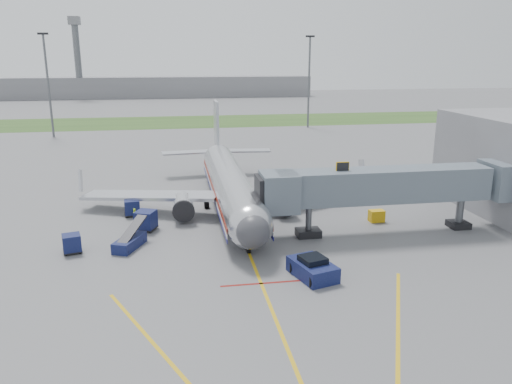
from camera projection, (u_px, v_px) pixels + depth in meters
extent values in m
plane|color=#565659|center=(253.00, 262.00, 40.22)|extent=(400.00, 400.00, 0.00)
cube|color=#2D4C1E|center=(196.00, 122.00, 125.83)|extent=(300.00, 25.00, 0.01)
cube|color=gold|center=(257.00, 272.00, 38.32)|extent=(0.25, 50.00, 0.01)
cube|color=maroon|center=(261.00, 283.00, 36.42)|extent=(6.00, 0.25, 0.01)
cube|color=gold|center=(181.00, 375.00, 25.95)|extent=(9.52, 20.04, 0.01)
cube|color=gold|center=(398.00, 353.00, 27.86)|extent=(9.52, 20.04, 0.01)
cylinder|color=silver|center=(230.00, 184.00, 53.78)|extent=(3.80, 28.00, 3.80)
sphere|color=silver|center=(250.00, 226.00, 40.46)|extent=(3.80, 3.80, 3.80)
sphere|color=#38383D|center=(253.00, 232.00, 39.23)|extent=(2.74, 2.74, 2.74)
cube|color=black|center=(251.00, 221.00, 39.94)|extent=(2.20, 1.20, 0.55)
cone|color=silver|center=(217.00, 155.00, 69.47)|extent=(3.80, 5.00, 3.80)
cube|color=#B7BAC1|center=(216.00, 127.00, 67.94)|extent=(0.35, 4.20, 7.00)
cube|color=#B7BAC1|center=(151.00, 196.00, 52.66)|extent=(15.10, 8.59, 1.13)
cube|color=#B7BAC1|center=(307.00, 189.00, 55.37)|extent=(15.10, 8.59, 1.13)
cylinder|color=silver|center=(183.00, 206.00, 50.46)|extent=(2.10, 3.60, 2.10)
cylinder|color=silver|center=(283.00, 201.00, 52.11)|extent=(2.10, 3.60, 2.10)
cube|color=maroon|center=(248.00, 186.00, 54.18)|extent=(0.05, 28.00, 0.45)
cube|color=navy|center=(248.00, 194.00, 54.42)|extent=(0.05, 28.00, 0.35)
cylinder|color=black|center=(249.00, 249.00, 42.05)|extent=(0.28, 0.70, 0.70)
cylinder|color=black|center=(207.00, 204.00, 54.44)|extent=(0.50, 1.00, 1.00)
cylinder|color=black|center=(254.00, 202.00, 55.26)|extent=(0.50, 1.00, 1.00)
cube|color=slate|center=(383.00, 185.00, 45.83)|extent=(20.00, 3.00, 3.00)
cube|color=slate|center=(279.00, 192.00, 44.33)|extent=(3.20, 3.60, 3.40)
cube|color=black|center=(266.00, 192.00, 44.14)|extent=(1.60, 3.00, 2.80)
cube|color=#D79E0C|center=(342.00, 167.00, 44.72)|extent=(1.20, 0.15, 1.00)
cylinder|color=#595B60|center=(309.00, 220.00, 45.53)|extent=(0.56, 0.56, 3.10)
cube|color=black|center=(308.00, 233.00, 45.84)|extent=(2.20, 1.60, 0.70)
cylinder|color=#595B60|center=(460.00, 212.00, 47.91)|extent=(0.70, 0.70, 3.10)
cube|color=black|center=(458.00, 224.00, 48.24)|extent=(1.80, 1.80, 0.60)
cube|color=slate|center=(502.00, 180.00, 47.74)|extent=(3.00, 4.00, 3.40)
cylinder|color=#595B60|center=(49.00, 87.00, 99.39)|extent=(0.44, 0.44, 20.00)
cube|color=black|center=(43.00, 34.00, 96.70)|extent=(2.00, 0.40, 0.40)
cylinder|color=#595B60|center=(309.00, 83.00, 112.90)|extent=(0.44, 0.44, 20.00)
cube|color=black|center=(310.00, 36.00, 110.20)|extent=(2.00, 0.40, 0.40)
cube|color=slate|center=(161.00, 87.00, 199.28)|extent=(120.00, 14.00, 8.00)
cylinder|color=#595B60|center=(78.00, 61.00, 187.11)|extent=(2.40, 2.40, 28.00)
cube|color=slate|center=(74.00, 21.00, 183.28)|extent=(4.00, 4.00, 3.00)
cube|color=#0D0D39|center=(312.00, 269.00, 37.37)|extent=(3.40, 4.43, 1.20)
cube|color=black|center=(313.00, 260.00, 37.17)|extent=(2.16, 2.16, 0.54)
cylinder|color=black|center=(311.00, 281.00, 35.78)|extent=(0.48, 0.90, 0.87)
cylinder|color=black|center=(334.00, 276.00, 36.60)|extent=(0.48, 0.90, 0.87)
cylinder|color=black|center=(292.00, 267.00, 38.23)|extent=(0.48, 0.90, 0.87)
cylinder|color=black|center=(313.00, 262.00, 39.06)|extent=(0.48, 0.90, 0.87)
cube|color=#0D0D39|center=(146.00, 220.00, 47.29)|extent=(2.24, 2.24, 1.71)
cube|color=black|center=(146.00, 228.00, 47.51)|extent=(2.31, 2.31, 0.13)
cylinder|color=black|center=(137.00, 230.00, 47.05)|extent=(0.34, 0.38, 0.31)
cylinder|color=black|center=(150.00, 231.00, 46.76)|extent=(0.34, 0.38, 0.31)
cylinder|color=black|center=(143.00, 226.00, 48.30)|extent=(0.34, 0.38, 0.31)
cylinder|color=black|center=(156.00, 227.00, 48.00)|extent=(0.34, 0.38, 0.31)
cube|color=#0D0D39|center=(72.00, 243.00, 41.91)|extent=(1.75, 1.75, 1.43)
cube|color=black|center=(73.00, 251.00, 42.10)|extent=(1.80, 1.80, 0.11)
cylinder|color=black|center=(66.00, 254.00, 41.41)|extent=(0.26, 0.30, 0.26)
cylinder|color=black|center=(80.00, 252.00, 41.84)|extent=(0.26, 0.30, 0.26)
cylinder|color=black|center=(65.00, 250.00, 42.38)|extent=(0.26, 0.30, 0.26)
cylinder|color=black|center=(79.00, 248.00, 42.82)|extent=(0.26, 0.30, 0.26)
cube|color=#0D0D39|center=(132.00, 207.00, 51.64)|extent=(1.68, 1.68, 1.51)
cube|color=black|center=(133.00, 214.00, 51.84)|extent=(1.73, 1.73, 0.12)
cylinder|color=black|center=(127.00, 216.00, 51.15)|extent=(0.24, 0.30, 0.27)
cylinder|color=black|center=(139.00, 215.00, 51.47)|extent=(0.24, 0.30, 0.27)
cylinder|color=black|center=(127.00, 213.00, 52.24)|extent=(0.24, 0.30, 0.27)
cylinder|color=black|center=(138.00, 212.00, 52.55)|extent=(0.24, 0.30, 0.27)
cube|color=#0D0D39|center=(130.00, 243.00, 43.06)|extent=(2.85, 4.01, 0.94)
cube|color=black|center=(132.00, 230.00, 43.29)|extent=(2.56, 4.21, 1.47)
cylinder|color=black|center=(116.00, 250.00, 41.98)|extent=(0.45, 0.62, 0.58)
cylinder|color=black|center=(127.00, 251.00, 41.72)|extent=(0.45, 0.62, 0.58)
cylinder|color=black|center=(132.00, 239.00, 44.50)|extent=(0.45, 0.62, 0.58)
cylinder|color=black|center=(142.00, 240.00, 44.25)|extent=(0.45, 0.62, 0.58)
cube|color=#D79E0C|center=(377.00, 216.00, 49.89)|extent=(1.49, 1.02, 1.17)
cylinder|color=black|center=(372.00, 220.00, 49.91)|extent=(0.20, 0.30, 0.29)
cylinder|color=black|center=(381.00, 220.00, 50.10)|extent=(0.20, 0.30, 0.29)
imported|color=#91C617|center=(135.00, 216.00, 49.30)|extent=(0.66, 0.64, 1.52)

